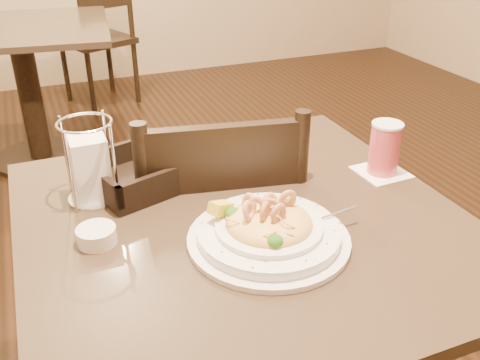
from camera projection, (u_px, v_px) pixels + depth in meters
name	position (u px, v px, depth m)	size (l,w,h in m)	color
main_table	(243.00, 306.00, 1.23)	(0.90, 0.90, 0.76)	black
background_table	(26.00, 72.00, 2.83)	(1.01, 1.01, 0.76)	black
dining_chair_near	(217.00, 248.00, 1.46)	(0.49, 0.49, 0.93)	black
dining_chair_far	(100.00, 34.00, 3.67)	(0.54, 0.54, 0.93)	black
pasta_bowl	(268.00, 229.00, 1.02)	(0.35, 0.32, 0.10)	white
drink_glass	(385.00, 149.00, 1.26)	(0.12, 0.12, 0.13)	white
bread_basket	(146.00, 173.00, 1.24)	(0.30, 0.27, 0.07)	black
napkin_caddy	(91.00, 167.00, 1.15)	(0.12, 0.12, 0.19)	silver
side_plate	(269.00, 163.00, 1.33)	(0.17, 0.17, 0.01)	white
butter_ramekin	(97.00, 236.00, 1.03)	(0.08, 0.08, 0.03)	white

